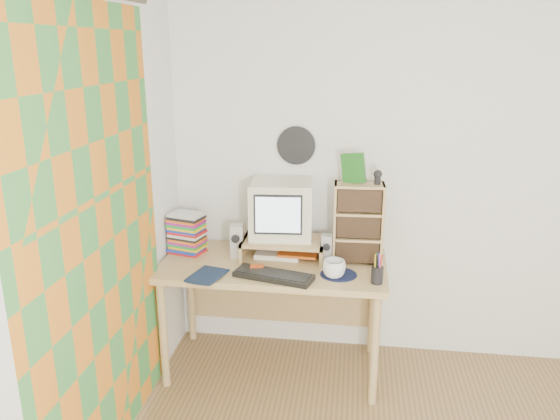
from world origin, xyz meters
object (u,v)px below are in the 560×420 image
(keyboard, at_px, (274,276))
(dvd_stack, at_px, (186,231))
(crt_monitor, at_px, (281,210))
(mug, at_px, (334,269))
(cd_rack, at_px, (358,223))
(diary, at_px, (194,272))
(desk, at_px, (275,278))

(keyboard, bearing_deg, dvd_stack, 166.51)
(crt_monitor, relative_size, mug, 2.82)
(crt_monitor, height_order, cd_rack, cd_rack)
(cd_rack, bearing_deg, crt_monitor, 170.48)
(cd_rack, distance_m, diary, 1.04)
(keyboard, xyz_separation_m, cd_rack, (0.48, 0.32, 0.24))
(mug, bearing_deg, dvd_stack, 164.36)
(cd_rack, bearing_deg, diary, -162.18)
(dvd_stack, distance_m, diary, 0.41)
(crt_monitor, xyz_separation_m, keyboard, (0.01, -0.39, -0.29))
(keyboard, height_order, mug, mug)
(crt_monitor, height_order, mug, crt_monitor)
(mug, bearing_deg, keyboard, -170.33)
(dvd_stack, relative_size, diary, 1.41)
(dvd_stack, xyz_separation_m, diary, (0.15, -0.35, -0.13))
(cd_rack, height_order, diary, cd_rack)
(dvd_stack, relative_size, mug, 2.22)
(crt_monitor, bearing_deg, dvd_stack, -179.39)
(desk, xyz_separation_m, mug, (0.39, -0.24, 0.19))
(desk, height_order, diary, diary)
(diary, bearing_deg, crt_monitor, 55.71)
(crt_monitor, relative_size, cd_rack, 0.76)
(cd_rack, xyz_separation_m, mug, (-0.13, -0.26, -0.20))
(desk, xyz_separation_m, diary, (-0.43, -0.32, 0.16))
(dvd_stack, bearing_deg, desk, 12.02)
(desk, bearing_deg, crt_monitor, 71.29)
(crt_monitor, relative_size, diary, 1.79)
(desk, distance_m, keyboard, 0.34)
(crt_monitor, distance_m, dvd_stack, 0.64)
(crt_monitor, relative_size, keyboard, 0.82)
(diary, bearing_deg, cd_rack, 34.28)
(cd_rack, bearing_deg, desk, -179.51)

